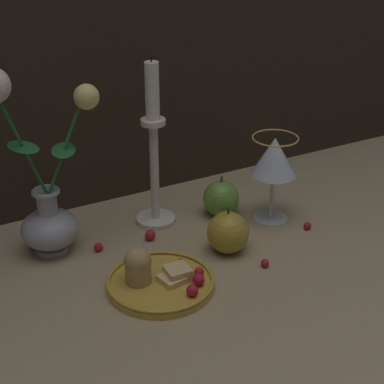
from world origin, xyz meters
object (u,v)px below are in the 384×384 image
(vase, at_px, (43,195))
(apple_near_glass, at_px, (228,232))
(plate_with_pastries, at_px, (157,278))
(candlestick, at_px, (153,156))
(wine_glass, at_px, (274,159))
(apple_beside_vase, at_px, (221,198))

(vase, relative_size, apple_near_glass, 3.94)
(vase, height_order, plate_with_pastries, vase)
(candlestick, bearing_deg, vase, -177.69)
(vase, distance_m, candlestick, 0.21)
(wine_glass, height_order, candlestick, candlestick)
(candlestick, height_order, apple_near_glass, candlestick)
(wine_glass, bearing_deg, plate_with_pastries, -160.75)
(plate_with_pastries, height_order, apple_near_glass, apple_near_glass)
(plate_with_pastries, bearing_deg, wine_glass, 19.25)
(vase, relative_size, apple_beside_vase, 4.12)
(plate_with_pastries, xyz_separation_m, apple_near_glass, (0.16, 0.04, 0.02))
(wine_glass, bearing_deg, vase, 168.35)
(apple_beside_vase, bearing_deg, candlestick, 164.91)
(vase, xyz_separation_m, candlestick, (0.21, 0.01, 0.03))
(apple_beside_vase, relative_size, apple_near_glass, 0.96)
(plate_with_pastries, distance_m, apple_beside_vase, 0.27)
(vase, xyz_separation_m, wine_glass, (0.41, -0.08, 0.01))
(apple_beside_vase, bearing_deg, vase, 175.64)
(vase, relative_size, plate_with_pastries, 1.95)
(vase, bearing_deg, wine_glass, -11.65)
(wine_glass, bearing_deg, apple_near_glass, -155.56)
(apple_beside_vase, distance_m, apple_near_glass, 0.13)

